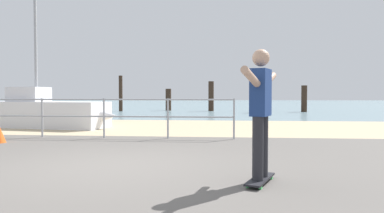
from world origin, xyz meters
name	(u,v)px	position (x,y,z in m)	size (l,w,h in m)	color
ground_plane	(84,182)	(0.00, -1.00, 0.00)	(24.00, 10.00, 0.04)	#605B56
beach_strip	(173,127)	(0.00, 7.00, 0.00)	(24.00, 6.00, 0.04)	tan
sea_surface	(209,104)	(0.00, 35.00, 0.00)	(72.00, 50.00, 0.04)	#75939E
railing_fence	(42,111)	(-2.99, 3.60, 0.70)	(10.16, 0.05, 1.05)	#9EA0A5
sailboat	(48,113)	(-4.20, 6.31, 0.52)	(5.06, 2.10, 5.13)	silver
skateboard	(260,179)	(2.30, -0.91, 0.07)	(0.46, 0.82, 0.08)	black
skateboarder	(261,106)	(2.30, -0.91, 1.02)	(0.58, 1.39, 1.65)	#26262B
groyne_post_0	(121,94)	(-5.04, 17.82, 1.18)	(0.24, 0.24, 2.37)	#332319
groyne_post_1	(168,100)	(-2.08, 19.16, 0.76)	(0.39, 0.39, 1.51)	#332319
groyne_post_2	(211,96)	(0.89, 18.56, 1.00)	(0.36, 0.36, 1.99)	#332319
groyne_post_3	(259,101)	(3.85, 16.81, 0.71)	(0.38, 0.38, 1.42)	#332319
groyne_post_4	(304,99)	(6.82, 18.02, 0.85)	(0.36, 0.36, 1.70)	#332319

